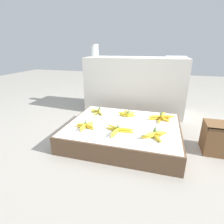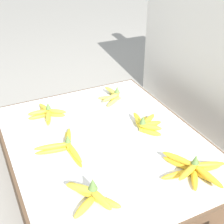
{
  "view_description": "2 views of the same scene",
  "coord_description": "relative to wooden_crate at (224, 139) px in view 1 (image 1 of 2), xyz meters",
  "views": [
    {
      "loc": [
        0.34,
        -1.61,
        0.93
      ],
      "look_at": [
        -0.13,
        0.03,
        0.29
      ],
      "focal_mm": 28.0,
      "sensor_mm": 36.0,
      "label": 1
    },
    {
      "loc": [
        1.11,
        -0.5,
        1.08
      ],
      "look_at": [
        -0.06,
        0.06,
        0.3
      ],
      "focal_mm": 50.0,
      "sensor_mm": 36.0,
      "label": 2
    }
  ],
  "objects": [
    {
      "name": "banana_bunch_front_left",
      "position": [
        -1.27,
        -0.21,
        0.07
      ],
      "size": [
        0.21,
        0.2,
        0.08
      ],
      "color": "gold",
      "rests_on": "display_platform"
    },
    {
      "name": "display_platform",
      "position": [
        -0.94,
        -0.02,
        -0.05
      ],
      "size": [
        1.13,
        0.91,
        0.18
      ],
      "color": "brown",
      "rests_on": "ground_plane"
    },
    {
      "name": "banana_bunch_front_midright",
      "position": [
        -0.61,
        -0.23,
        0.07
      ],
      "size": [
        0.23,
        0.19,
        0.11
      ],
      "color": "gold",
      "rests_on": "display_platform"
    },
    {
      "name": "banana_bunch_front_midleft",
      "position": [
        -0.94,
        -0.22,
        0.07
      ],
      "size": [
        0.28,
        0.21,
        0.08
      ],
      "color": "yellow",
      "rests_on": "display_platform"
    },
    {
      "name": "glass_jar",
      "position": [
        -1.59,
        0.93,
        0.74
      ],
      "size": [
        0.11,
        0.11,
        0.17
      ],
      "color": "silver",
      "rests_on": "back_vendor_table"
    },
    {
      "name": "back_vendor_table",
      "position": [
        -0.97,
        0.92,
        0.26
      ],
      "size": [
        1.39,
        0.57,
        0.79
      ],
      "color": "beige",
      "rests_on": "ground_plane"
    },
    {
      "name": "wooden_crate",
      "position": [
        0.0,
        0.0,
        0.0
      ],
      "size": [
        0.36,
        0.24,
        0.28
      ],
      "color": "brown",
      "rests_on": "ground_plane"
    },
    {
      "name": "ground_plane",
      "position": [
        -0.94,
        -0.02,
        -0.14
      ],
      "size": [
        10.0,
        10.0,
        0.0
      ],
      "primitive_type": "plane",
      "color": "gray"
    },
    {
      "name": "banana_bunch_middle_left",
      "position": [
        -1.29,
        0.19,
        0.07
      ],
      "size": [
        0.19,
        0.14,
        0.09
      ],
      "color": "#DBCC4C",
      "rests_on": "display_platform"
    },
    {
      "name": "banana_bunch_middle_midright",
      "position": [
        -0.56,
        0.21,
        0.07
      ],
      "size": [
        0.29,
        0.28,
        0.1
      ],
      "color": "gold",
      "rests_on": "display_platform"
    },
    {
      "name": "foam_tray_white",
      "position": [
        -0.44,
        0.98,
        0.66
      ],
      "size": [
        0.27,
        0.19,
        0.02
      ],
      "color": "white",
      "rests_on": "back_vendor_table"
    },
    {
      "name": "banana_bunch_middle_midleft",
      "position": [
        -0.94,
        0.21,
        0.07
      ],
      "size": [
        0.21,
        0.15,
        0.1
      ],
      "color": "yellow",
      "rests_on": "display_platform"
    }
  ]
}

